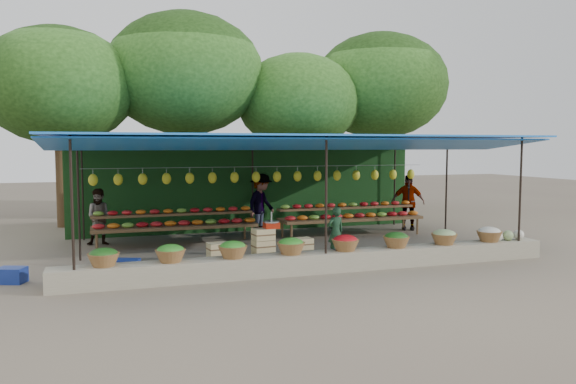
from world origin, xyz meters
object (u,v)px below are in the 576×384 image
object	(u,v)px
blue_crate_front	(11,275)
weighing_scale	(271,224)
blue_crate_back	(126,267)
crate_counter	(262,249)
vendor_seated	(336,232)

from	to	relation	value
blue_crate_front	weighing_scale	bearing A→B (deg)	23.44
blue_crate_front	blue_crate_back	distance (m)	2.08
crate_counter	blue_crate_front	world-z (taller)	crate_counter
blue_crate_front	blue_crate_back	world-z (taller)	blue_crate_back
crate_counter	weighing_scale	size ratio (longest dim) A/B	6.55
blue_crate_back	vendor_seated	bearing A→B (deg)	25.37
weighing_scale	blue_crate_back	bearing A→B (deg)	-176.32
blue_crate_back	blue_crate_front	bearing A→B (deg)	-158.01
blue_crate_back	weighing_scale	bearing A→B (deg)	24.82
vendor_seated	blue_crate_front	size ratio (longest dim) A/B	2.37
weighing_scale	vendor_seated	distance (m)	1.64
vendor_seated	blue_crate_front	xyz separation A→B (m)	(-6.81, -0.38, -0.44)
weighing_scale	vendor_seated	size ratio (longest dim) A/B	0.31
crate_counter	blue_crate_back	size ratio (longest dim) A/B	4.63
blue_crate_back	crate_counter	bearing A→B (deg)	25.10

